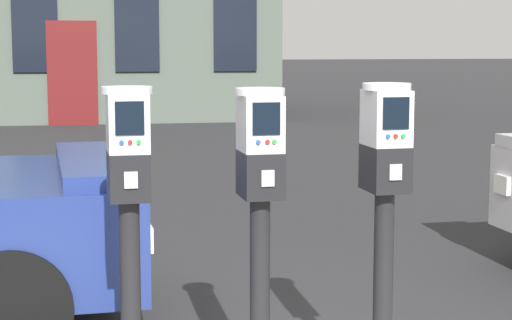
{
  "coord_description": "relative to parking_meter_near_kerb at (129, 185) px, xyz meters",
  "views": [
    {
      "loc": [
        -0.73,
        -4.2,
        1.68
      ],
      "look_at": [
        -0.01,
        -0.24,
        1.16
      ],
      "focal_mm": 63.72,
      "sensor_mm": 36.0,
      "label": 1
    }
  ],
  "objects": [
    {
      "name": "parking_meter_end_of_row",
      "position": [
        1.14,
        0.0,
        0.0
      ],
      "size": [
        0.22,
        0.26,
        1.36
      ],
      "rotation": [
        0.0,
        0.0,
        -1.53
      ],
      "color": "black",
      "rests_on": "sidewalk_slab"
    },
    {
      "name": "parking_meter_twin_adjacent",
      "position": [
        0.57,
        -0.0,
        -0.01
      ],
      "size": [
        0.22,
        0.26,
        1.34
      ],
      "rotation": [
        0.0,
        0.0,
        -1.53
      ],
      "color": "black",
      "rests_on": "sidewalk_slab"
    },
    {
      "name": "parking_meter_near_kerb",
      "position": [
        0.0,
        0.0,
        0.0
      ],
      "size": [
        0.22,
        0.26,
        1.36
      ],
      "rotation": [
        0.0,
        0.0,
        -1.53
      ],
      "color": "black",
      "rests_on": "sidewalk_slab"
    }
  ]
}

